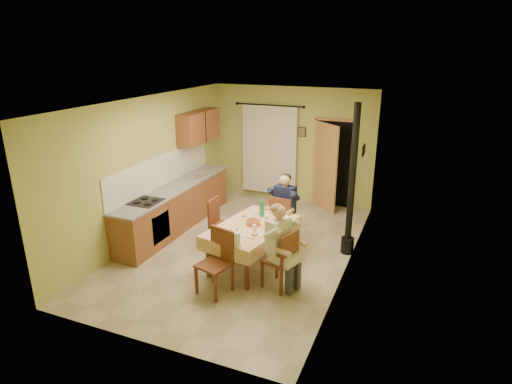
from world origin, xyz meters
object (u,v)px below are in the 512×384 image
at_px(stove_flue, 351,201).
at_px(dining_table, 252,245).
at_px(chair_far, 283,230).
at_px(man_right, 280,237).
at_px(chair_near, 215,275).
at_px(man_far, 284,201).
at_px(chair_right, 280,271).
at_px(chair_left, 223,235).

bearing_deg(stove_flue, dining_table, -142.72).
xyz_separation_m(chair_far, man_right, (0.46, -1.54, 0.59)).
bearing_deg(chair_near, stove_flue, -113.49).
distance_m(chair_far, chair_near, 2.10).
xyz_separation_m(chair_near, man_far, (0.42, 2.07, 0.59)).
bearing_deg(chair_far, dining_table, -97.56).
relative_size(chair_far, chair_near, 0.98).
bearing_deg(chair_far, chair_near, -96.43).
bearing_deg(man_right, chair_near, 138.97).
bearing_deg(chair_right, chair_near, 138.34).
bearing_deg(chair_left, chair_right, 57.34).
bearing_deg(chair_far, man_right, -68.14).
bearing_deg(chair_near, chair_left, -53.84).
height_order(chair_far, man_right, man_right).
bearing_deg(dining_table, chair_far, 87.44).
height_order(dining_table, chair_right, chair_right).
bearing_deg(chair_far, stove_flue, 9.47).
xyz_separation_m(man_far, man_right, (0.46, -1.56, 0.00)).
relative_size(chair_right, man_right, 0.72).
bearing_deg(dining_table, man_right, -26.16).
relative_size(chair_left, man_far, 0.72).
distance_m(chair_left, man_far, 1.33).
distance_m(dining_table, chair_far, 1.06).
height_order(chair_left, man_right, man_right).
distance_m(chair_right, chair_left, 1.72).
relative_size(chair_near, man_far, 0.74).
bearing_deg(chair_far, man_far, 90.00).
height_order(chair_near, chair_left, chair_near).
bearing_deg(chair_right, man_far, 35.67).
bearing_deg(man_far, man_right, -68.34).
xyz_separation_m(dining_table, man_right, (0.69, -0.51, 0.50)).
xyz_separation_m(chair_right, chair_left, (-1.46, 0.90, -0.00)).
height_order(dining_table, chair_left, chair_left).
relative_size(dining_table, man_right, 1.36).
distance_m(dining_table, man_far, 1.18).
xyz_separation_m(chair_near, stove_flue, (1.67, 2.15, 0.73)).
xyz_separation_m(chair_near, man_right, (0.88, 0.51, 0.59)).
height_order(chair_far, stove_flue, stove_flue).
distance_m(chair_far, man_far, 0.59).
relative_size(chair_far, stove_flue, 0.36).
distance_m(dining_table, man_right, 1.00).
bearing_deg(man_far, chair_left, -140.83).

